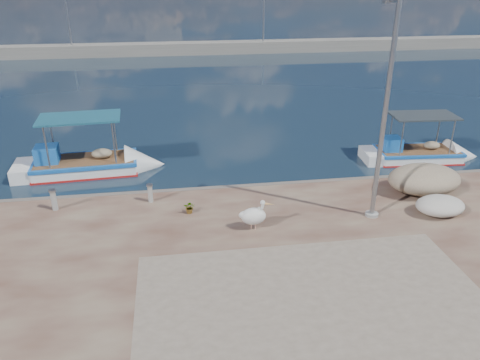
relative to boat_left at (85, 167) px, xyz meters
name	(u,v)px	position (x,y,z in m)	size (l,w,h in m)	color
ground	(259,271)	(6.25, -8.56, -0.23)	(1400.00, 1400.00, 0.00)	#162635
quay_patch	(324,323)	(7.25, -11.56, 0.27)	(9.00, 7.00, 0.01)	gray
breakwater	(189,48)	(6.25, 31.44, 0.37)	(120.00, 2.20, 7.50)	gray
boat_left	(85,167)	(0.00, 0.00, 0.00)	(6.26, 2.40, 2.96)	white
boat_right	(416,156)	(15.26, -0.81, -0.03)	(5.43, 2.12, 2.56)	white
pelican	(254,216)	(6.38, -6.92, 0.77)	(1.11, 0.65, 1.05)	tan
lamp_post	(383,123)	(10.55, -6.59, 3.57)	(0.44, 0.96, 7.00)	gray
bollard_near	(150,192)	(3.02, -4.43, 0.65)	(0.23, 0.23, 0.69)	gray
bollard_far	(54,199)	(-0.29, -4.55, 0.69)	(0.26, 0.26, 0.78)	gray
potted_plant	(190,207)	(4.39, -5.50, 0.49)	(0.40, 0.35, 0.44)	#33722D
net_pile_c	(424,179)	(13.19, -5.15, 0.81)	(2.75, 1.97, 1.08)	tan
net_pile_d	(440,206)	(12.90, -6.85, 0.59)	(1.69, 1.27, 0.64)	beige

